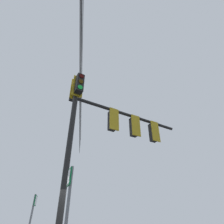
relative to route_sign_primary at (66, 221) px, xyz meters
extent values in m
cylinder|color=black|center=(-1.14, 1.55, 1.81)|extent=(0.20, 0.20, 6.77)
cylinder|color=black|center=(0.62, 3.58, 4.46)|extent=(3.63, 4.16, 0.14)
cube|color=black|center=(-1.37, 1.75, 5.01)|extent=(0.42, 0.42, 0.90)
cube|color=#B29319|center=(-1.24, 1.64, 5.01)|extent=(0.32, 0.36, 1.04)
cylinder|color=#360503|center=(-1.49, 1.86, 5.31)|extent=(0.15, 0.17, 0.20)
cylinder|color=#3C2703|center=(-1.49, 1.86, 5.01)|extent=(0.15, 0.17, 0.20)
cylinder|color=green|center=(-1.49, 1.86, 4.71)|extent=(0.15, 0.17, 0.20)
cube|color=black|center=(-0.91, 1.36, 5.01)|extent=(0.42, 0.42, 0.90)
cube|color=#B29319|center=(-1.04, 1.47, 5.01)|extent=(0.32, 0.36, 1.04)
cylinder|color=#360503|center=(-0.79, 1.25, 5.31)|extent=(0.15, 0.17, 0.20)
cylinder|color=#3C2703|center=(-0.79, 1.25, 5.01)|extent=(0.15, 0.17, 0.20)
cylinder|color=green|center=(-0.79, 1.25, 4.71)|extent=(0.15, 0.17, 0.20)
cube|color=black|center=(0.00, 2.87, 3.91)|extent=(0.42, 0.42, 0.90)
cube|color=#B29319|center=(0.13, 2.76, 3.91)|extent=(0.32, 0.36, 1.04)
cylinder|color=#360503|center=(-0.12, 2.98, 4.21)|extent=(0.15, 0.17, 0.20)
cylinder|color=#3C2703|center=(-0.12, 2.98, 3.91)|extent=(0.15, 0.17, 0.20)
cylinder|color=green|center=(-0.12, 2.98, 3.61)|extent=(0.15, 0.17, 0.20)
cube|color=black|center=(0.75, 3.74, 3.91)|extent=(0.42, 0.42, 0.90)
cube|color=#B29319|center=(0.88, 3.62, 3.91)|extent=(0.33, 0.35, 1.04)
cylinder|color=#360503|center=(0.63, 3.85, 4.21)|extent=(0.16, 0.17, 0.20)
cylinder|color=#3C2703|center=(0.63, 3.85, 3.91)|extent=(0.16, 0.17, 0.20)
cylinder|color=green|center=(0.63, 3.85, 3.61)|extent=(0.16, 0.17, 0.20)
cube|color=black|center=(1.50, 4.60, 3.91)|extent=(0.42, 0.42, 0.90)
cube|color=#B29319|center=(1.63, 4.49, 3.91)|extent=(0.32, 0.36, 1.04)
cylinder|color=#360503|center=(1.38, 4.71, 4.21)|extent=(0.15, 0.17, 0.20)
cylinder|color=#3C2703|center=(1.38, 4.71, 3.91)|extent=(0.15, 0.17, 0.20)
cylinder|color=green|center=(1.38, 4.71, 3.61)|extent=(0.15, 0.17, 0.20)
cube|color=#0C7238|center=(-0.02, -0.02, 0.86)|extent=(0.20, 0.22, 0.38)
cube|color=white|center=(-0.03, -0.03, 0.86)|extent=(0.14, 0.16, 0.32)
cube|color=#0C7238|center=(-3.08, 2.75, 0.86)|extent=(0.16, 0.28, 0.36)
cube|color=white|center=(-3.07, 2.75, 0.86)|extent=(0.12, 0.22, 0.30)
cylinder|color=black|center=(-1.62, 2.48, 6.43)|extent=(10.66, 20.47, 0.77)
cylinder|color=black|center=(-1.62, 2.48, 6.57)|extent=(10.66, 20.47, 0.77)
cylinder|color=black|center=(-1.62, 2.48, 6.99)|extent=(10.66, 20.47, 0.77)
cylinder|color=black|center=(-1.62, 2.48, 7.27)|extent=(10.66, 20.47, 0.77)
cylinder|color=black|center=(-1.62, 2.48, 7.85)|extent=(10.66, 20.47, 0.77)
camera|label=1|loc=(2.30, -3.84, -0.23)|focal=30.42mm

